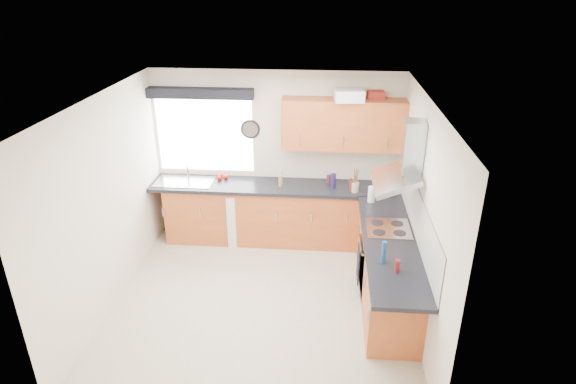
# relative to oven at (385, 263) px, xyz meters

# --- Properties ---
(ground_plane) EXTENTS (3.60, 3.60, 0.00)m
(ground_plane) POSITION_rel_oven_xyz_m (-1.50, -0.30, -0.42)
(ground_plane) COLOR beige
(ceiling) EXTENTS (3.60, 3.60, 0.02)m
(ceiling) POSITION_rel_oven_xyz_m (-1.50, -0.30, 2.08)
(ceiling) COLOR white
(ceiling) RESTS_ON wall_back
(wall_back) EXTENTS (3.60, 0.02, 2.50)m
(wall_back) POSITION_rel_oven_xyz_m (-1.50, 1.50, 0.82)
(wall_back) COLOR silver
(wall_back) RESTS_ON ground_plane
(wall_front) EXTENTS (3.60, 0.02, 2.50)m
(wall_front) POSITION_rel_oven_xyz_m (-1.50, -2.10, 0.82)
(wall_front) COLOR silver
(wall_front) RESTS_ON ground_plane
(wall_left) EXTENTS (0.02, 3.60, 2.50)m
(wall_left) POSITION_rel_oven_xyz_m (-3.30, -0.30, 0.82)
(wall_left) COLOR silver
(wall_left) RESTS_ON ground_plane
(wall_right) EXTENTS (0.02, 3.60, 2.50)m
(wall_right) POSITION_rel_oven_xyz_m (0.30, -0.30, 0.82)
(wall_right) COLOR silver
(wall_right) RESTS_ON ground_plane
(window) EXTENTS (1.40, 0.02, 1.10)m
(window) POSITION_rel_oven_xyz_m (-2.55, 1.49, 1.12)
(window) COLOR silver
(window) RESTS_ON wall_back
(window_blind) EXTENTS (1.50, 0.18, 0.14)m
(window_blind) POSITION_rel_oven_xyz_m (-2.55, 1.40, 1.76)
(window_blind) COLOR black
(window_blind) RESTS_ON wall_back
(splashback) EXTENTS (0.01, 3.00, 0.54)m
(splashback) POSITION_rel_oven_xyz_m (0.29, 0.00, 0.75)
(splashback) COLOR white
(splashback) RESTS_ON wall_right
(base_cab_back) EXTENTS (3.00, 0.58, 0.86)m
(base_cab_back) POSITION_rel_oven_xyz_m (-1.60, 1.21, 0.01)
(base_cab_back) COLOR #A54C23
(base_cab_back) RESTS_ON ground_plane
(base_cab_corner) EXTENTS (0.60, 0.60, 0.86)m
(base_cab_corner) POSITION_rel_oven_xyz_m (0.00, 1.20, 0.01)
(base_cab_corner) COLOR #A54C23
(base_cab_corner) RESTS_ON ground_plane
(base_cab_right) EXTENTS (0.58, 2.10, 0.86)m
(base_cab_right) POSITION_rel_oven_xyz_m (0.01, -0.15, 0.01)
(base_cab_right) COLOR #A54C23
(base_cab_right) RESTS_ON ground_plane
(worktop_back) EXTENTS (3.60, 0.62, 0.05)m
(worktop_back) POSITION_rel_oven_xyz_m (-1.50, 1.20, 0.46)
(worktop_back) COLOR black
(worktop_back) RESTS_ON base_cab_back
(worktop_right) EXTENTS (0.62, 2.42, 0.05)m
(worktop_right) POSITION_rel_oven_xyz_m (0.00, -0.30, 0.46)
(worktop_right) COLOR black
(worktop_right) RESTS_ON base_cab_right
(sink) EXTENTS (0.84, 0.46, 0.10)m
(sink) POSITION_rel_oven_xyz_m (-2.83, 1.20, 0.52)
(sink) COLOR #9FA7AF
(sink) RESTS_ON worktop_back
(oven) EXTENTS (0.56, 0.58, 0.85)m
(oven) POSITION_rel_oven_xyz_m (0.00, 0.00, 0.00)
(oven) COLOR black
(oven) RESTS_ON ground_plane
(hob_plate) EXTENTS (0.52, 0.52, 0.01)m
(hob_plate) POSITION_rel_oven_xyz_m (0.00, 0.00, 0.49)
(hob_plate) COLOR #9FA7AF
(hob_plate) RESTS_ON worktop_right
(extractor_hood) EXTENTS (0.52, 0.78, 0.66)m
(extractor_hood) POSITION_rel_oven_xyz_m (0.10, -0.00, 1.34)
(extractor_hood) COLOR #9FA7AF
(extractor_hood) RESTS_ON wall_right
(upper_cabinets) EXTENTS (1.70, 0.35, 0.70)m
(upper_cabinets) POSITION_rel_oven_xyz_m (-0.55, 1.32, 1.38)
(upper_cabinets) COLOR #A54C23
(upper_cabinets) RESTS_ON wall_back
(washing_machine) EXTENTS (0.68, 0.67, 0.81)m
(washing_machine) POSITION_rel_oven_xyz_m (-1.97, 1.22, -0.02)
(washing_machine) COLOR silver
(washing_machine) RESTS_ON ground_plane
(wall_clock) EXTENTS (0.28, 0.04, 0.28)m
(wall_clock) POSITION_rel_oven_xyz_m (-1.88, 1.48, 1.22)
(wall_clock) COLOR black
(wall_clock) RESTS_ON wall_back
(casserole) EXTENTS (0.41, 0.31, 0.16)m
(casserole) POSITION_rel_oven_xyz_m (-0.49, 1.22, 1.80)
(casserole) COLOR silver
(casserole) RESTS_ON upper_cabinets
(storage_box) EXTENTS (0.23, 0.20, 0.10)m
(storage_box) POSITION_rel_oven_xyz_m (-0.13, 1.42, 1.78)
(storage_box) COLOR maroon
(storage_box) RESTS_ON upper_cabinets
(utensil_pot) EXTENTS (0.13, 0.13, 0.14)m
(utensil_pot) POSITION_rel_oven_xyz_m (-0.35, 1.05, 0.56)
(utensil_pot) COLOR #9F9384
(utensil_pot) RESTS_ON worktop_back
(kitchen_roll) EXTENTS (0.12, 0.12, 0.21)m
(kitchen_roll) POSITION_rel_oven_xyz_m (-0.15, 0.75, 0.59)
(kitchen_roll) COLOR silver
(kitchen_roll) RESTS_ON worktop_right
(tomato_cluster) EXTENTS (0.17, 0.17, 0.07)m
(tomato_cluster) POSITION_rel_oven_xyz_m (-2.30, 1.35, 0.52)
(tomato_cluster) COLOR #C00F08
(tomato_cluster) RESTS_ON worktop_back
(jar_0) EXTENTS (0.07, 0.07, 0.21)m
(jar_0) POSITION_rel_oven_xyz_m (-0.66, 1.18, 0.59)
(jar_0) COLOR #20164C
(jar_0) RESTS_ON worktop_back
(jar_1) EXTENTS (0.05, 0.05, 0.17)m
(jar_1) POSITION_rel_oven_xyz_m (-1.41, 1.15, 0.57)
(jar_1) COLOR olive
(jar_1) RESTS_ON worktop_back
(jar_2) EXTENTS (0.07, 0.07, 0.12)m
(jar_2) POSITION_rel_oven_xyz_m (-0.72, 1.35, 0.54)
(jar_2) COLOR #551E22
(jar_2) RESTS_ON worktop_back
(jar_3) EXTENTS (0.07, 0.07, 0.16)m
(jar_3) POSITION_rel_oven_xyz_m (-0.40, 1.07, 0.57)
(jar_3) COLOR #5F1A14
(jar_3) RESTS_ON worktop_back
(jar_4) EXTENTS (0.05, 0.05, 0.22)m
(jar_4) POSITION_rel_oven_xyz_m (-1.41, 1.25, 0.59)
(jar_4) COLOR #AAA091
(jar_4) RESTS_ON worktop_back
(jar_5) EXTENTS (0.04, 0.04, 0.11)m
(jar_5) POSITION_rel_oven_xyz_m (-0.41, 1.29, 0.54)
(jar_5) COLOR brown
(jar_5) RESTS_ON worktop_back
(bottle_0) EXTENTS (0.05, 0.05, 0.25)m
(bottle_0) POSITION_rel_oven_xyz_m (-0.13, -0.75, 0.61)
(bottle_0) COLOR navy
(bottle_0) RESTS_ON worktop_right
(bottle_1) EXTENTS (0.05, 0.05, 0.14)m
(bottle_1) POSITION_rel_oven_xyz_m (-0.01, -0.92, 0.56)
(bottle_1) COLOR maroon
(bottle_1) RESTS_ON worktop_right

